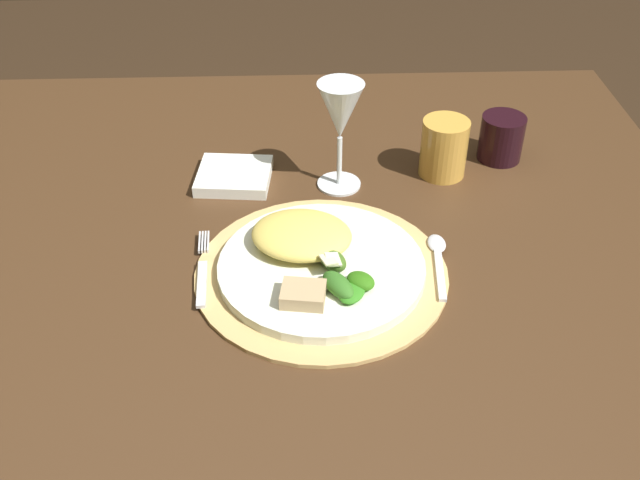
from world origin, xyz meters
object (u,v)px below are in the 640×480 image
Objects in this scene: amber_tumbler at (444,148)px; dark_tumbler at (501,138)px; napkin at (234,176)px; wine_glass at (340,115)px; spoon at (438,255)px; fork at (203,271)px; dinner_plate at (321,267)px; dining_table at (275,299)px.

amber_tumbler is 0.11m from dark_tumbler.
napkin is at bearing -178.17° from amber_tumbler.
dark_tumbler is at bearing 22.90° from amber_tumbler.
amber_tumbler is (0.17, 0.03, -0.08)m from wine_glass.
napkin is at bearing 144.02° from spoon.
amber_tumbler is (0.33, 0.01, 0.04)m from napkin.
amber_tumbler reaches higher than fork.
amber_tumbler is (0.36, 0.24, 0.04)m from fork.
dinner_plate is 1.98× the size of spoon.
fork is at bearing 178.80° from dinner_plate.
wine_glass is at bearing -164.99° from dark_tumbler.
fork is 1.39× the size of napkin.
dining_table is at bearing -151.49° from amber_tumbler.
napkin is (-0.06, 0.14, 0.14)m from dining_table.
wine_glass is (0.16, -0.02, 0.11)m from napkin.
wine_glass is 0.29m from dark_tumbler.
fork is at bearing -176.05° from spoon.
napkin reaches higher than dining_table.
dining_table is 0.28m from spoon.
dinner_plate is at bearing -1.20° from fork.
dinner_plate is 0.27m from napkin.
wine_glass reaches higher than napkin.
dinner_plate is at bearing -129.51° from amber_tumbler.
napkin is 1.50× the size of dark_tumbler.
spoon is 0.80× the size of wine_glass.
amber_tumbler is (0.04, 0.22, 0.04)m from spoon.
dining_table is 7.47× the size of wine_glass.
dining_table is 0.19m from dinner_plate.
dining_table is 0.45m from dark_tumbler.
amber_tumbler is at bearing 1.83° from napkin.
dining_table is at bearing -152.98° from dark_tumbler.
napkin reaches higher than fork.
dark_tumbler reaches higher than dining_table.
wine_glass is 1.86× the size of amber_tumbler.
dark_tumbler reaches higher than napkin.
dining_table is 13.92× the size of amber_tumbler.
spoon is at bearing -57.07° from wine_glass.
wine_glass reaches higher than dark_tumbler.
dinner_plate reaches higher than dining_table.
amber_tumbler is 1.23× the size of dark_tumbler.
spoon is at bearing -118.81° from dark_tumbler.
fork is at bearing -146.09° from amber_tumbler.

